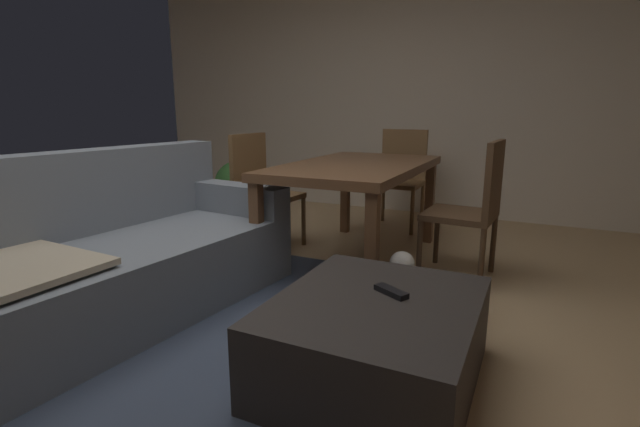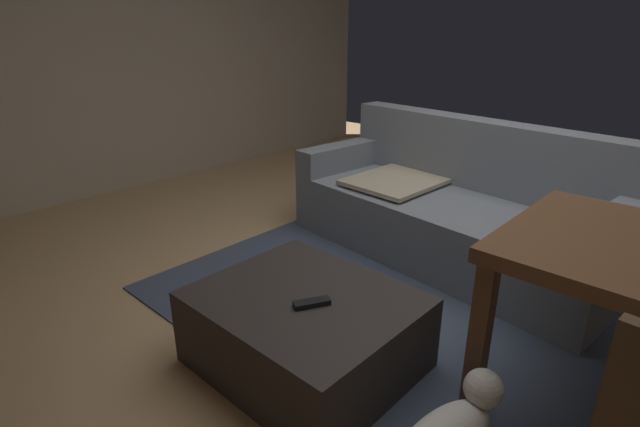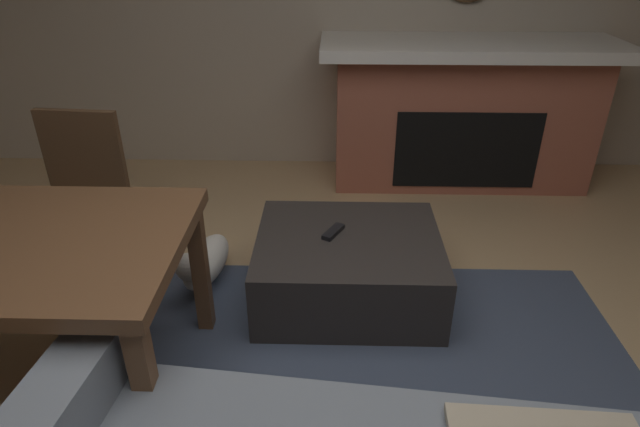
{
  "view_description": "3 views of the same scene",
  "coord_description": "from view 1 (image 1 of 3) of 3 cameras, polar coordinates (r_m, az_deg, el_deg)",
  "views": [
    {
      "loc": [
        -1.74,
        -1.52,
        1.13
      ],
      "look_at": [
        0.16,
        -0.6,
        0.64
      ],
      "focal_mm": 25.67,
      "sensor_mm": 36.0,
      "label": 1
    },
    {
      "loc": [
        1.25,
        -2.3,
        1.49
      ],
      "look_at": [
        0.08,
        -1.03,
        0.82
      ],
      "focal_mm": 27.13,
      "sensor_mm": 36.0,
      "label": 2
    },
    {
      "loc": [
        0.01,
        1.34,
        1.77
      ],
      "look_at": [
        0.07,
        -0.87,
        0.56
      ],
      "focal_mm": 29.86,
      "sensor_mm": 36.0,
      "label": 3
    }
  ],
  "objects": [
    {
      "name": "ottoman_coffee_table",
      "position": [
        1.99,
        6.92,
        -15.45
      ],
      "size": [
        0.94,
        0.79,
        0.37
      ],
      "primitive_type": "cube",
      "color": "#2D2826",
      "rests_on": "ground"
    },
    {
      "name": "wall_right_window_side",
      "position": [
        5.24,
        9.21,
        15.65
      ],
      "size": [
        0.12,
        6.16,
        2.77
      ],
      "primitive_type": "cube",
      "color": "beige",
      "rests_on": "ground"
    },
    {
      "name": "small_dog",
      "position": [
        2.67,
        13.76,
        -8.66
      ],
      "size": [
        0.26,
        0.54,
        0.28
      ],
      "color": "silver",
      "rests_on": "ground"
    },
    {
      "name": "area_rug",
      "position": [
        2.39,
        -10.95,
        -15.35
      ],
      "size": [
        2.6,
        2.0,
        0.01
      ],
      "primitive_type": "cube",
      "color": "#3D475B",
      "rests_on": "ground"
    },
    {
      "name": "dining_chair_south",
      "position": [
        3.17,
        18.71,
        1.29
      ],
      "size": [
        0.47,
        0.47,
        0.93
      ],
      "color": "#513823",
      "rests_on": "ground"
    },
    {
      "name": "potted_plant",
      "position": [
        4.74,
        -10.41,
        3.22
      ],
      "size": [
        0.43,
        0.43,
        0.61
      ],
      "color": "beige",
      "rests_on": "ground"
    },
    {
      "name": "dining_chair_east",
      "position": [
        4.49,
        10.02,
        5.04
      ],
      "size": [
        0.44,
        0.44,
        0.93
      ],
      "color": "brown",
      "rests_on": "ground"
    },
    {
      "name": "dining_chair_north",
      "position": [
        3.76,
        -7.5,
        3.62
      ],
      "size": [
        0.46,
        0.46,
        0.93
      ],
      "color": "brown",
      "rests_on": "ground"
    },
    {
      "name": "couch",
      "position": [
        2.74,
        -26.28,
        -5.69
      ],
      "size": [
        2.26,
        1.11,
        0.9
      ],
      "color": "slate",
      "rests_on": "ground"
    },
    {
      "name": "floor",
      "position": [
        2.57,
        -14.22,
        -13.54
      ],
      "size": [
        7.85,
        7.85,
        0.0
      ],
      "primitive_type": "plane",
      "color": "tan"
    },
    {
      "name": "dining_table",
      "position": [
        3.36,
        4.53,
        4.91
      ],
      "size": [
        1.59,
        0.9,
        0.74
      ],
      "color": "brown",
      "rests_on": "ground"
    },
    {
      "name": "tv_remote",
      "position": [
        1.97,
        8.85,
        -9.57
      ],
      "size": [
        0.12,
        0.16,
        0.02
      ],
      "primitive_type": "cube",
      "rotation": [
        0.0,
        0.0,
        -0.49
      ],
      "color": "black",
      "rests_on": "ottoman_coffee_table"
    }
  ]
}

